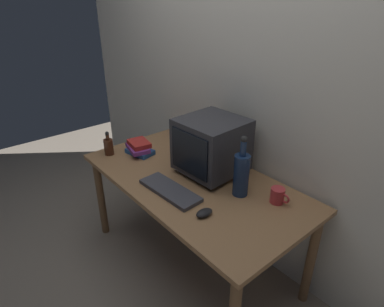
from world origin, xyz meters
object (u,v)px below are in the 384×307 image
keyboard (170,190)px  bottle_tall (241,173)px  computer_mouse (204,213)px  bottle_short (109,146)px  crt_monitor (211,146)px  book_stack (139,148)px  cd_spindle (180,148)px  mug (278,196)px

keyboard → bottle_tall: size_ratio=1.13×
computer_mouse → bottle_short: bearing=-175.4°
crt_monitor → bottle_short: (-0.67, -0.39, -0.13)m
crt_monitor → book_stack: 0.60m
bottle_short → book_stack: bearing=52.9°
book_stack → cd_spindle: size_ratio=1.90×
crt_monitor → keyboard: size_ratio=0.96×
mug → cd_spindle: bearing=-179.2°
bottle_short → cd_spindle: size_ratio=1.51×
crt_monitor → bottle_short: bearing=-149.8°
crt_monitor → computer_mouse: crt_monitor is taller
computer_mouse → mug: 0.44m
keyboard → bottle_tall: (0.28, 0.31, 0.13)m
bottle_tall → book_stack: size_ratio=1.63×
crt_monitor → computer_mouse: size_ratio=4.03×
book_stack → computer_mouse: bearing=-8.5°
keyboard → bottle_short: bearing=-179.8°
mug → cd_spindle: size_ratio=1.00×
computer_mouse → cd_spindle: 0.81m
computer_mouse → book_stack: (-0.86, 0.13, 0.03)m
computer_mouse → bottle_tall: size_ratio=0.27×
computer_mouse → bottle_tall: bearing=95.9°
crt_monitor → mug: size_ratio=3.36×
crt_monitor → book_stack: (-0.54, -0.22, -0.15)m
mug → cd_spindle: mug is taller
crt_monitor → computer_mouse: bearing=-47.0°
keyboard → computer_mouse: bearing=-2.4°
crt_monitor → cd_spindle: 0.42m
bottle_short → cd_spindle: 0.52m
keyboard → computer_mouse: (0.30, 0.00, 0.01)m
book_stack → mug: bearing=14.6°
bottle_tall → bottle_short: (-0.98, -0.35, -0.07)m
computer_mouse → cd_spindle: size_ratio=0.83×
bottle_tall → bottle_short: size_ratio=2.07×
bottle_tall → book_stack: 0.87m
crt_monitor → bottle_tall: 0.31m
computer_mouse → mug: bearing=68.4°
bottle_tall → book_stack: bottle_tall is taller
bottle_short → mug: 1.25m
bottle_tall → mug: bottle_tall is taller
computer_mouse → bottle_short: size_ratio=0.55×
crt_monitor → mug: bearing=6.1°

